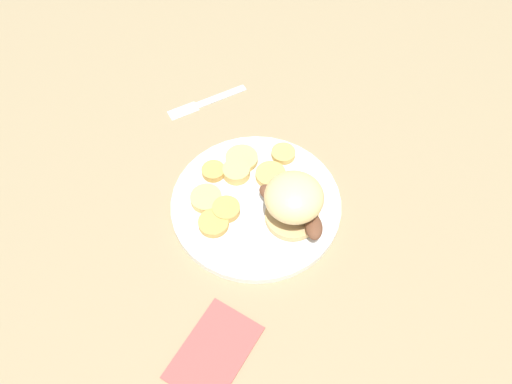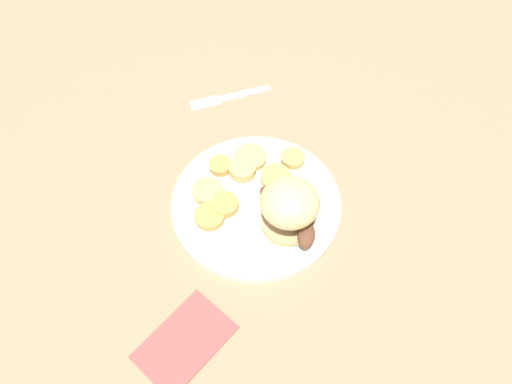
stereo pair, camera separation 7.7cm
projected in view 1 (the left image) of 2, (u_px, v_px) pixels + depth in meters
The scene contains 13 objects.
ground_plane at pixel (256, 206), 0.80m from camera, with size 4.00×4.00×0.00m, color #937F5B.
dinner_plate at pixel (256, 203), 0.79m from camera, with size 0.27×0.27×0.02m.
sandwich at pixel (294, 202), 0.74m from camera, with size 0.10×0.13×0.09m.
potato_round_0 at pixel (236, 171), 0.81m from camera, with size 0.04×0.04×0.02m, color #DBB766.
potato_round_1 at pixel (226, 209), 0.77m from camera, with size 0.04×0.04×0.01m, color tan.
potato_round_2 at pixel (213, 171), 0.82m from camera, with size 0.04×0.04×0.01m, color tan.
potato_round_3 at pixel (283, 153), 0.84m from camera, with size 0.04×0.04×0.01m, color tan.
potato_round_4 at pixel (206, 198), 0.78m from camera, with size 0.05×0.05×0.01m, color #DBB766.
potato_round_5 at pixel (214, 223), 0.76m from camera, with size 0.05×0.05×0.01m, color tan.
potato_round_6 at pixel (271, 175), 0.81m from camera, with size 0.05×0.05×0.01m, color tan.
potato_round_7 at pixel (242, 159), 0.83m from camera, with size 0.05×0.05×0.01m, color #DBB766.
fork at pixel (206, 102), 0.93m from camera, with size 0.15×0.06×0.00m.
napkin at pixel (214, 352), 0.67m from camera, with size 0.13×0.08×0.01m, color #B24C47.
Camera 1 is at (-0.31, -0.30, 0.68)m, focal length 35.00 mm.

